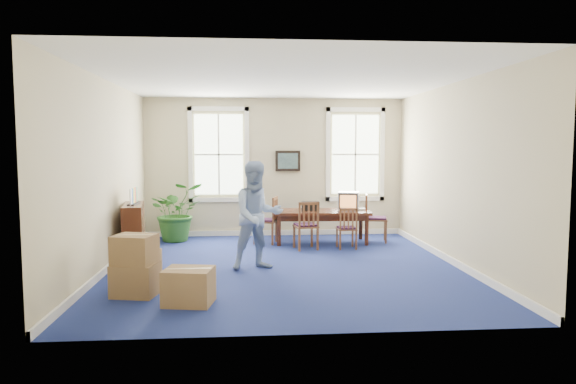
{
  "coord_description": "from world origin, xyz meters",
  "views": [
    {
      "loc": [
        -0.63,
        -8.74,
        2.07
      ],
      "look_at": [
        0.1,
        0.6,
        1.25
      ],
      "focal_mm": 32.0,
      "sensor_mm": 36.0,
      "label": 1
    }
  ],
  "objects": [
    {
      "name": "chair_near_right",
      "position": [
        1.37,
        1.51,
        0.43
      ],
      "size": [
        0.39,
        0.39,
        0.85
      ],
      "primitive_type": null,
      "rotation": [
        0.0,
        0.0,
        3.17
      ],
      "color": "brown",
      "rests_on": "ground"
    },
    {
      "name": "chair_end_right",
      "position": [
        2.17,
        2.21,
        0.52
      ],
      "size": [
        0.55,
        0.55,
        1.04
      ],
      "primitive_type": null,
      "rotation": [
        0.0,
        0.0,
        1.36
      ],
      "color": "brown",
      "rests_on": "ground"
    },
    {
      "name": "equipment_bag",
      "position": [
        0.72,
        2.26,
        0.79
      ],
      "size": [
        0.39,
        0.27,
        0.19
      ],
      "primitive_type": "cube",
      "rotation": [
        0.0,
        0.0,
        -0.05
      ],
      "color": "black",
      "rests_on": "conference_table"
    },
    {
      "name": "window_right",
      "position": [
        1.9,
        3.23,
        1.9
      ],
      "size": [
        1.4,
        0.12,
        2.2
      ],
      "primitive_type": null,
      "color": "white",
      "rests_on": "ground"
    },
    {
      "name": "credenza",
      "position": [
        -2.75,
        0.84,
        0.47
      ],
      "size": [
        0.53,
        1.25,
        0.95
      ],
      "primitive_type": "cube",
      "rotation": [
        0.0,
        0.0,
        0.16
      ],
      "color": "#411D10",
      "rests_on": "ground"
    },
    {
      "name": "chair_end_left",
      "position": [
        -0.26,
        2.21,
        0.51
      ],
      "size": [
        0.56,
        0.56,
        1.01
      ],
      "primitive_type": null,
      "rotation": [
        0.0,
        0.0,
        -1.83
      ],
      "color": "brown",
      "rests_on": "ground"
    },
    {
      "name": "conference_table",
      "position": [
        0.95,
        2.21,
        0.35
      ],
      "size": [
        2.09,
        1.03,
        0.7
      ],
      "primitive_type": null,
      "rotation": [
        0.0,
        0.0,
        -0.05
      ],
      "color": "#411D10",
      "rests_on": "ground"
    },
    {
      "name": "crt_tv",
      "position": [
        1.56,
        2.26,
        0.9
      ],
      "size": [
        0.55,
        0.57,
        0.4
      ],
      "primitive_type": null,
      "rotation": [
        0.0,
        0.0,
        -0.25
      ],
      "color": "#B7B7BC",
      "rests_on": "conference_table"
    },
    {
      "name": "cardboard_boxes",
      "position": [
        -1.98,
        -1.45,
        0.45
      ],
      "size": [
        1.84,
        1.84,
        0.9
      ],
      "primitive_type": null,
      "rotation": [
        0.0,
        0.0,
        -0.19
      ],
      "color": "#966F45",
      "rests_on": "ground"
    },
    {
      "name": "window_left",
      "position": [
        -1.3,
        3.23,
        1.9
      ],
      "size": [
        1.4,
        0.12,
        2.2
      ],
      "primitive_type": null,
      "color": "white",
      "rests_on": "ground"
    },
    {
      "name": "ceiling",
      "position": [
        0.0,
        0.0,
        3.2
      ],
      "size": [
        6.5,
        6.5,
        0.0
      ],
      "primitive_type": "plane",
      "rotation": [
        3.14,
        0.0,
        0.0
      ],
      "color": "white",
      "rests_on": "ground"
    },
    {
      "name": "baseboard_right",
      "position": [
        2.97,
        0.0,
        0.06
      ],
      "size": [
        0.04,
        6.5,
        0.12
      ],
      "primitive_type": "cube",
      "color": "white",
      "rests_on": "ground"
    },
    {
      "name": "baseboard_back",
      "position": [
        0.0,
        3.22,
        0.06
      ],
      "size": [
        6.0,
        0.04,
        0.12
      ],
      "primitive_type": "cube",
      "color": "white",
      "rests_on": "ground"
    },
    {
      "name": "wall_picture",
      "position": [
        0.3,
        3.2,
        1.75
      ],
      "size": [
        0.58,
        0.06,
        0.48
      ],
      "primitive_type": null,
      "color": "black",
      "rests_on": "ground"
    },
    {
      "name": "man",
      "position": [
        -0.48,
        -0.12,
        0.92
      ],
      "size": [
        1.06,
        0.92,
        1.84
      ],
      "primitive_type": "imported",
      "rotation": [
        0.0,
        0.0,
        0.29
      ],
      "color": "#90AAD6",
      "rests_on": "ground"
    },
    {
      "name": "floor",
      "position": [
        0.0,
        0.0,
        0.0
      ],
      "size": [
        6.5,
        6.5,
        0.0
      ],
      "primitive_type": "plane",
      "color": "navy",
      "rests_on": "ground"
    },
    {
      "name": "chair_near_left",
      "position": [
        0.53,
        1.51,
        0.49
      ],
      "size": [
        0.52,
        0.52,
        0.99
      ],
      "primitive_type": null,
      "rotation": [
        0.0,
        0.0,
        3.33
      ],
      "color": "brown",
      "rests_on": "ground"
    },
    {
      "name": "wall_left",
      "position": [
        -3.0,
        0.0,
        1.6
      ],
      "size": [
        0.0,
        6.5,
        6.5
      ],
      "primitive_type": "plane",
      "rotation": [
        1.57,
        0.0,
        1.57
      ],
      "color": "#C5B791",
      "rests_on": "ground"
    },
    {
      "name": "game_console",
      "position": [
        1.84,
        2.21,
        0.72
      ],
      "size": [
        0.15,
        0.18,
        0.04
      ],
      "primitive_type": "cube",
      "rotation": [
        0.0,
        0.0,
        -0.09
      ],
      "color": "white",
      "rests_on": "conference_table"
    },
    {
      "name": "wall_right",
      "position": [
        3.0,
        0.0,
        1.6
      ],
      "size": [
        0.0,
        6.5,
        6.5
      ],
      "primitive_type": "plane",
      "rotation": [
        1.57,
        0.0,
        -1.57
      ],
      "color": "#C5B791",
      "rests_on": "ground"
    },
    {
      "name": "wall_back",
      "position": [
        0.0,
        3.25,
        1.6
      ],
      "size": [
        6.5,
        0.0,
        6.5
      ],
      "primitive_type": "plane",
      "rotation": [
        1.57,
        0.0,
        0.0
      ],
      "color": "#C5B791",
      "rests_on": "ground"
    },
    {
      "name": "baseboard_left",
      "position": [
        -2.97,
        0.0,
        0.06
      ],
      "size": [
        0.04,
        6.5,
        0.12
      ],
      "primitive_type": "cube",
      "color": "white",
      "rests_on": "ground"
    },
    {
      "name": "potted_plant",
      "position": [
        -2.2,
        2.66,
        0.65
      ],
      "size": [
        1.44,
        1.34,
        1.3
      ],
      "primitive_type": "imported",
      "rotation": [
        0.0,
        0.0,
        0.33
      ],
      "color": "#26591C",
      "rests_on": "ground"
    },
    {
      "name": "wall_front",
      "position": [
        0.0,
        -3.25,
        1.6
      ],
      "size": [
        6.5,
        0.0,
        6.5
      ],
      "primitive_type": "plane",
      "rotation": [
        -1.57,
        0.0,
        0.0
      ],
      "color": "#C5B791",
      "rests_on": "ground"
    },
    {
      "name": "brochure_rack",
      "position": [
        -2.73,
        0.84,
        1.11
      ],
      "size": [
        0.29,
        0.74,
        0.32
      ],
      "primitive_type": null,
      "rotation": [
        0.0,
        0.0,
        0.23
      ],
      "color": "#99999E",
      "rests_on": "credenza"
    }
  ]
}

